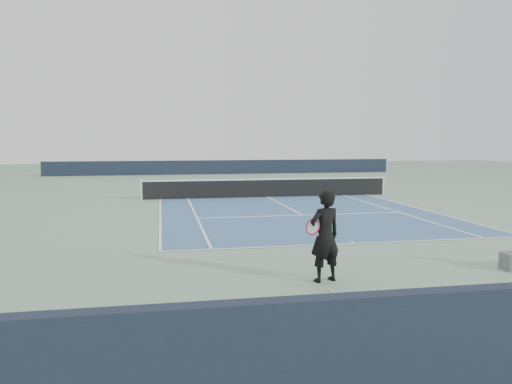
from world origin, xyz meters
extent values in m
plane|color=slate|center=(0.00, 0.00, 0.00)|extent=(80.00, 80.00, 0.00)
cube|color=#385B86|center=(0.00, 0.00, 0.01)|extent=(10.97, 23.77, 0.01)
cylinder|color=silver|center=(-6.40, 0.00, 0.54)|extent=(0.10, 0.10, 1.07)
cylinder|color=silver|center=(6.40, 0.00, 0.54)|extent=(0.10, 0.10, 1.07)
cube|color=black|center=(0.00, 0.00, 0.46)|extent=(12.80, 0.03, 0.90)
cube|color=white|center=(0.00, 0.00, 0.93)|extent=(12.80, 0.04, 0.06)
cube|color=black|center=(0.00, 17.88, 0.60)|extent=(30.00, 0.25, 1.20)
imported|color=black|center=(-2.09, -15.33, 0.97)|extent=(0.86, 0.72, 1.95)
torus|color=#A70D30|center=(-2.37, -15.38, 1.18)|extent=(0.34, 0.18, 0.36)
cylinder|color=white|center=(-2.37, -15.38, 1.18)|extent=(0.29, 0.14, 0.32)
cylinder|color=white|center=(-2.25, -15.35, 0.92)|extent=(0.08, 0.13, 0.27)
sphere|color=#B8D82C|center=(-2.22, -16.05, 0.03)|extent=(0.06, 0.06, 0.06)
camera|label=1|loc=(-5.42, -25.11, 2.97)|focal=35.00mm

